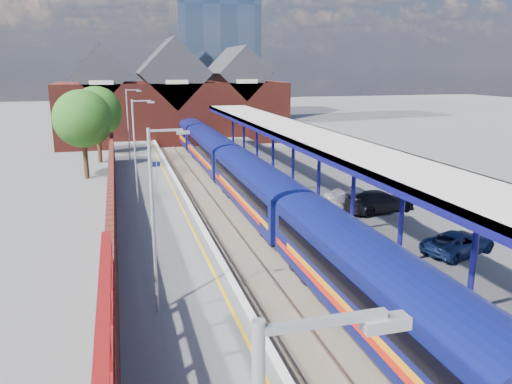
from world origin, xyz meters
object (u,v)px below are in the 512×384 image
lamp_post_b (156,211)px  parked_car_blue (459,243)px  lamp_post_d (129,121)px  lamp_post_c (137,145)px  train (230,163)px  platform_sign (157,172)px  parked_car_dark (379,201)px  parked_car_silver (357,199)px

lamp_post_b → parked_car_blue: lamp_post_b is taller
lamp_post_d → lamp_post_c: bearing=-90.0°
lamp_post_b → lamp_post_d: bearing=90.0°
lamp_post_b → train: bearing=71.0°
lamp_post_d → platform_sign: 14.25m
lamp_post_b → lamp_post_d: 32.00m
lamp_post_b → parked_car_dark: (14.69, 9.86, -3.30)m
platform_sign → lamp_post_c: bearing=-124.3°
lamp_post_d → parked_car_silver: 25.47m
lamp_post_d → parked_car_silver: bearing=-57.5°
train → lamp_post_c: bearing=-138.8°
platform_sign → parked_car_blue: size_ratio=0.61×
lamp_post_c → parked_car_blue: (14.83, -13.80, -3.42)m
parked_car_blue → train: bearing=1.5°
train → parked_car_dark: bearing=-62.3°
lamp_post_c → parked_car_dark: bearing=-22.7°
lamp_post_d → parked_car_blue: bearing=-63.5°
platform_sign → parked_car_dark: bearing=-31.4°
lamp_post_c → parked_car_dark: 16.26m
lamp_post_c → platform_sign: 3.34m
lamp_post_d → parked_car_blue: size_ratio=1.71×
train → platform_sign: (-6.49, -4.87, 0.57)m
lamp_post_c → parked_car_silver: size_ratio=1.64×
train → lamp_post_c: size_ratio=9.42×
parked_car_silver → parked_car_dark: (1.13, -0.83, -0.01)m
lamp_post_c → platform_sign: bearing=55.7°
lamp_post_b → platform_sign: (1.36, 18.00, -2.30)m
lamp_post_b → lamp_post_d: size_ratio=1.00×
train → lamp_post_c: 10.83m
lamp_post_c → platform_sign: lamp_post_c is taller
train → parked_car_blue: (6.97, -20.68, -0.55)m
lamp_post_b → parked_car_dark: lamp_post_b is taller
lamp_post_d → parked_car_dark: bearing=-56.4°
parked_car_dark → parked_car_silver: bearing=46.4°
train → lamp_post_b: bearing=-109.0°
lamp_post_d → parked_car_dark: size_ratio=1.47×
lamp_post_b → parked_car_silver: 17.58m
lamp_post_d → parked_car_blue: (14.83, -29.80, -3.42)m
train → parked_car_dark: (6.84, -13.01, -0.43)m
parked_car_blue → parked_car_dark: bearing=-16.1°
train → platform_sign: size_ratio=26.36×
lamp_post_d → parked_car_silver: (13.57, -21.31, -3.29)m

